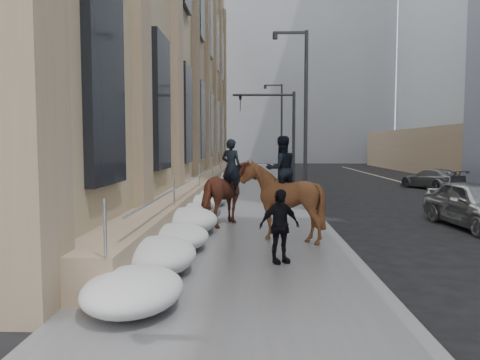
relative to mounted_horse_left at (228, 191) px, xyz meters
name	(u,v)px	position (x,y,z in m)	size (l,w,h in m)	color
ground	(232,280)	(0.37, -5.33, -1.17)	(140.00, 140.00, 0.00)	black
sidewalk	(244,207)	(0.37, 4.67, -1.11)	(5.00, 80.00, 0.12)	#535356
curb	(309,207)	(2.99, 4.67, -1.11)	(0.24, 80.00, 0.12)	slate
limestone_building	(161,40)	(-4.89, 14.64, 7.73)	(6.10, 44.00, 18.00)	#8F7B5D
bg_building_mid	(279,65)	(4.37, 54.67, 12.83)	(30.00, 12.00, 28.00)	slate
bg_building_far	(217,101)	(-5.63, 66.67, 8.83)	(24.00, 12.00, 20.00)	gray
streetlight_mid	(303,103)	(3.11, 8.67, 3.41)	(1.71, 0.24, 8.00)	#2D2D30
streetlight_far	(280,122)	(3.11, 28.67, 3.41)	(1.71, 0.24, 8.00)	#2D2D30
traffic_signal	(280,123)	(2.44, 16.67, 2.84)	(4.10, 0.22, 6.00)	#2D2D30
snow_bank	(204,202)	(-1.05, 2.78, -0.70)	(1.70, 18.10, 0.76)	#BBBDC2
mounted_horse_left	(228,191)	(0.00, 0.00, 0.00)	(1.87, 2.54, 2.64)	#4D2417
mounted_horse_right	(281,196)	(1.48, -2.11, 0.09)	(2.21, 2.34, 2.69)	#412312
pedestrian	(279,226)	(1.31, -4.46, -0.27)	(0.91, 0.38, 1.55)	black
car_silver	(477,205)	(7.66, 0.41, -0.43)	(1.74, 4.33, 1.48)	#94979A
car_grey	(432,179)	(11.11, 13.27, -0.58)	(1.64, 4.03, 1.17)	slate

